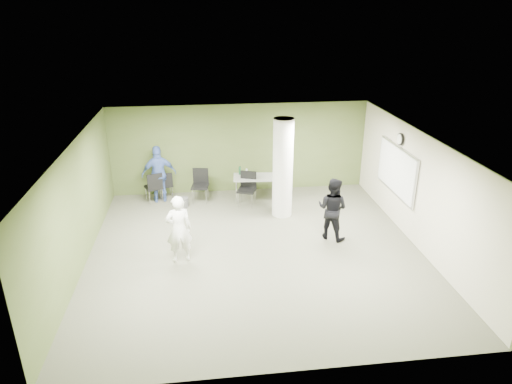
{
  "coord_description": "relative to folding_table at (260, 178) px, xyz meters",
  "views": [
    {
      "loc": [
        -1.19,
        -9.68,
        5.59
      ],
      "look_at": [
        0.13,
        1.0,
        1.14
      ],
      "focal_mm": 32.0,
      "sensor_mm": 36.0,
      "label": 1
    }
  ],
  "objects": [
    {
      "name": "man_black",
      "position": [
        1.5,
        -2.65,
        0.09
      ],
      "size": [
        1.0,
        0.97,
        1.62
      ],
      "primitive_type": "imported",
      "rotation": [
        0.0,
        0.0,
        2.46
      ],
      "color": "black",
      "rests_on": "floor"
    },
    {
      "name": "floor",
      "position": [
        -0.51,
        -3.12,
        -0.72
      ],
      "size": [
        8.0,
        8.0,
        0.0
      ],
      "primitive_type": "plane",
      "color": "#4F513F",
      "rests_on": "ground"
    },
    {
      "name": "wall_left",
      "position": [
        -4.51,
        -3.12,
        0.68
      ],
      "size": [
        0.02,
        8.0,
        2.8
      ],
      "primitive_type": "cube",
      "color": "#4A5A2A",
      "rests_on": "floor"
    },
    {
      "name": "man_blue",
      "position": [
        -3.01,
        0.28,
        0.16
      ],
      "size": [
        1.08,
        0.58,
        1.75
      ],
      "primitive_type": "imported",
      "rotation": [
        0.0,
        0.0,
        3.3
      ],
      "color": "#445FA9",
      "rests_on": "floor"
    },
    {
      "name": "chair_table_left",
      "position": [
        -1.79,
        0.2,
        -0.14
      ],
      "size": [
        0.56,
        0.56,
        0.99
      ],
      "rotation": [
        0.0,
        0.0,
        -0.15
      ],
      "color": "black",
      "rests_on": "floor"
    },
    {
      "name": "chair_back_left",
      "position": [
        -3.17,
        0.18,
        -0.15
      ],
      "size": [
        0.62,
        0.62,
        0.97
      ],
      "rotation": [
        0.0,
        0.0,
        3.5
      ],
      "color": "black",
      "rests_on": "floor"
    },
    {
      "name": "folding_table",
      "position": [
        0.0,
        0.0,
        0.0
      ],
      "size": [
        1.67,
        0.84,
        1.02
      ],
      "rotation": [
        0.0,
        0.0,
        -0.08
      ],
      "color": "gray",
      "rests_on": "floor"
    },
    {
      "name": "wall_back",
      "position": [
        -0.51,
        0.88,
        0.68
      ],
      "size": [
        8.0,
        2.8,
        0.02
      ],
      "primitive_type": "cube",
      "rotation": [
        1.57,
        0.0,
        0.0
      ],
      "color": "#4A5A2A",
      "rests_on": "floor"
    },
    {
      "name": "whiteboard",
      "position": [
        3.41,
        -1.92,
        0.78
      ],
      "size": [
        0.05,
        2.3,
        1.3
      ],
      "color": "silver",
      "rests_on": "wall_right_cream"
    },
    {
      "name": "chair_table_right",
      "position": [
        -0.41,
        -0.29,
        -0.13
      ],
      "size": [
        0.64,
        0.64,
        1.01
      ],
      "rotation": [
        0.0,
        0.0,
        -0.35
      ],
      "color": "black",
      "rests_on": "floor"
    },
    {
      "name": "column",
      "position": [
        0.49,
        -1.12,
        0.68
      ],
      "size": [
        0.56,
        0.56,
        2.8
      ],
      "primitive_type": "cylinder",
      "color": "silver",
      "rests_on": "floor"
    },
    {
      "name": "wall_clock",
      "position": [
        3.41,
        -1.92,
        1.63
      ],
      "size": [
        0.06,
        0.32,
        0.32
      ],
      "color": "black",
      "rests_on": "wall_right_cream"
    },
    {
      "name": "chair_back_right",
      "position": [
        -2.86,
        0.45,
        -0.22
      ],
      "size": [
        0.53,
        0.53,
        0.87
      ],
      "rotation": [
        0.0,
        0.0,
        3.4
      ],
      "color": "black",
      "rests_on": "floor"
    },
    {
      "name": "ceiling",
      "position": [
        -0.51,
        -3.12,
        2.08
      ],
      "size": [
        8.0,
        8.0,
        0.0
      ],
      "primitive_type": "plane",
      "rotation": [
        3.14,
        0.0,
        0.0
      ],
      "color": "white",
      "rests_on": "wall_back"
    },
    {
      "name": "wall_right_cream",
      "position": [
        3.49,
        -3.12,
        0.68
      ],
      "size": [
        0.02,
        8.0,
        2.8
      ],
      "primitive_type": "cube",
      "color": "beige",
      "rests_on": "floor"
    },
    {
      "name": "woman_white",
      "position": [
        -2.31,
        -3.34,
        0.1
      ],
      "size": [
        0.65,
        0.48,
        1.65
      ],
      "primitive_type": "imported",
      "rotation": [
        0.0,
        0.0,
        3.29
      ],
      "color": "white",
      "rests_on": "floor"
    },
    {
      "name": "wastebasket",
      "position": [
        -2.29,
        -0.23,
        -0.58
      ],
      "size": [
        0.25,
        0.25,
        0.28
      ],
      "primitive_type": "cylinder",
      "color": "#4C4C4C",
      "rests_on": "floor"
    }
  ]
}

